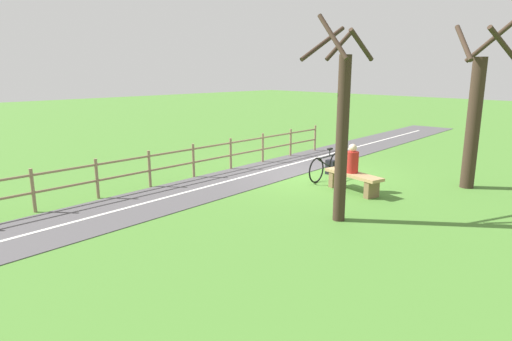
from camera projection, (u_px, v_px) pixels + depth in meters
name	position (u px, v px, depth m)	size (l,w,h in m)	color
ground_plane	(309.00, 174.00, 13.70)	(80.00, 80.00, 0.00)	#477A2D
paved_path	(185.00, 193.00, 11.62)	(2.23, 36.00, 0.02)	#4C494C
path_centre_line	(185.00, 192.00, 11.62)	(0.10, 32.00, 0.00)	silver
bench	(353.00, 179.00, 11.67)	(1.78, 0.77, 0.51)	#A88456
person_seated	(352.00, 160.00, 11.62)	(0.39, 0.39, 0.77)	#B2231E
bicycle	(326.00, 166.00, 13.00)	(0.19, 1.80, 0.92)	black
backpack	(331.00, 167.00, 13.66)	(0.31, 0.25, 0.45)	black
fence_roadside	(172.00, 161.00, 12.66)	(0.60, 13.86, 1.02)	#847051
tree_mid_field	(341.00, 128.00, 9.14)	(1.14, 1.28, 4.25)	#38281E
tree_far_right	(475.00, 114.00, 11.75)	(1.54, 1.40, 4.41)	#38281E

